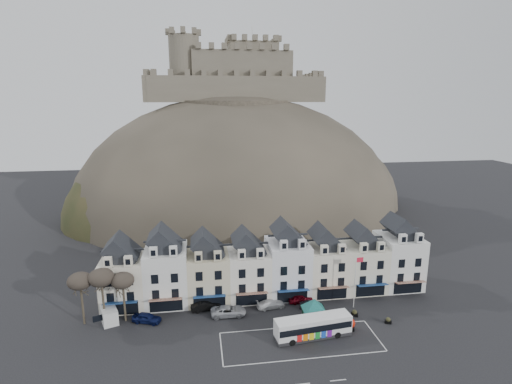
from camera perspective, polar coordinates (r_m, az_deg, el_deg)
The scene contains 21 objects.
ground at distance 58.23m, azimuth 4.65°, elevation -21.39°, with size 300.00×300.00×0.00m, color black.
coach_bay_markings at distance 59.65m, azimuth 6.36°, elevation -20.50°, with size 22.00×7.50×0.01m, color silver.
townhouse_terrace at distance 69.39m, azimuth 1.84°, elevation -10.34°, with size 54.40×9.35×11.80m.
castle_hill at distance 120.79m, azimuth -2.14°, elevation -2.60°, with size 100.00×76.00×68.00m.
castle at distance 123.29m, azimuth -3.04°, elevation 16.54°, with size 50.20×22.20×22.00m.
tree_left_far at distance 65.21m, azimuth -23.85°, elevation -11.61°, with size 3.61×3.61×8.24m.
tree_left_mid at distance 64.32m, azimuth -21.26°, elevation -11.37°, with size 3.78×3.78×8.64m.
tree_left_near at distance 63.99m, azimuth -18.53°, elevation -11.95°, with size 3.43×3.43×7.84m.
bus at distance 59.94m, azimuth 8.14°, elevation -18.43°, with size 11.20×3.81×3.10m.
bus_shelter at distance 61.76m, azimuth 8.32°, elevation -15.67°, with size 6.77×6.77×4.30m.
red_buoy at distance 62.98m, azimuth 13.34°, elevation -17.88°, with size 1.47×1.47×1.71m.
flagpole at distance 67.01m, azimuth 14.06°, elevation -11.89°, with size 1.28×0.18×8.84m.
white_van at distance 67.45m, azimuth -20.34°, elevation -15.91°, with size 3.73×5.36×2.25m.
planter_west at distance 66.53m, azimuth 13.88°, elevation -16.45°, with size 1.21×0.93×1.09m.
planter_east at distance 66.10m, azimuth 18.36°, elevation -17.03°, with size 1.08×0.78×0.97m.
car_navy at distance 65.25m, azimuth -15.35°, elevation -16.95°, with size 1.77×4.39×1.50m, color #0C1440.
car_black at distance 66.73m, azimuth -7.18°, elevation -15.78°, with size 1.67×4.80×1.58m, color black.
car_silver at distance 64.98m, azimuth -3.96°, elevation -16.59°, with size 2.53×5.41×1.53m, color #AAACB2.
car_white at distance 66.95m, azimuth 2.12°, elevation -15.70°, with size 1.86×4.58×1.33m, color white.
car_maroon at distance 68.84m, azimuth 6.37°, elevation -14.87°, with size 1.67×4.15×1.41m, color #51040E.
car_charcoal at distance 67.06m, azimuth 7.96°, elevation -15.80°, with size 1.35×3.86×1.27m, color black.
Camera 1 is at (-11.38, -46.58, 33.04)m, focal length 28.00 mm.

